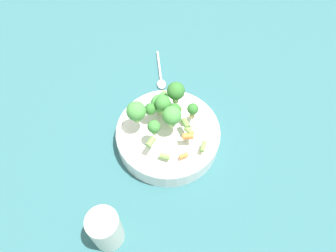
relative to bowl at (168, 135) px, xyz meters
The scene contains 5 objects.
ground_plane 0.03m from the bowl, ahead, with size 3.00×3.00×0.00m, color #2D6066.
bowl is the anchor object (origin of this frame).
pasta_salad 0.08m from the bowl, 166.14° to the right, with size 0.20×0.18×0.09m.
cup 0.28m from the bowl, 36.65° to the right, with size 0.07×0.07×0.11m.
spoon 0.22m from the bowl, behind, with size 0.15×0.03×0.01m.
Camera 1 is at (0.43, -0.07, 0.74)m, focal length 35.00 mm.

